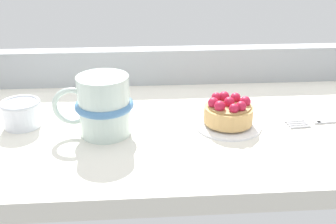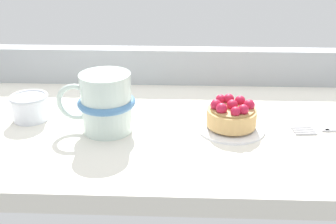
# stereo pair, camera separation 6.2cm
# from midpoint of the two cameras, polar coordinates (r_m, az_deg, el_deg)

# --- Properties ---
(ground_plane) EXTENTS (0.82, 0.42, 0.03)m
(ground_plane) POSITION_cam_midpoint_polar(r_m,az_deg,el_deg) (0.67, -1.19, -2.51)
(ground_plane) COLOR silver
(window_rail_back) EXTENTS (0.81, 0.04, 0.07)m
(window_rail_back) POSITION_cam_midpoint_polar(r_m,az_deg,el_deg) (0.82, -1.91, 6.75)
(window_rail_back) COLOR #9EA3A8
(window_rail_back) RESTS_ON ground_plane
(dessert_plate) EXTENTS (0.11, 0.11, 0.01)m
(dessert_plate) POSITION_cam_midpoint_polar(r_m,az_deg,el_deg) (0.64, 6.01, -1.80)
(dessert_plate) COLOR white
(dessert_plate) RESTS_ON ground_plane
(raspberry_tart) EXTENTS (0.08, 0.08, 0.04)m
(raspberry_tart) POSITION_cam_midpoint_polar(r_m,az_deg,el_deg) (0.63, 6.08, 0.04)
(raspberry_tart) COLOR tan
(raspberry_tart) RESTS_ON dessert_plate
(coffee_mug) EXTENTS (0.13, 0.09, 0.09)m
(coffee_mug) POSITION_cam_midpoint_polar(r_m,az_deg,el_deg) (0.61, -12.35, 0.88)
(coffee_mug) COLOR silver
(coffee_mug) RESTS_ON ground_plane
(dessert_fork) EXTENTS (0.16, 0.03, 0.01)m
(dessert_fork) POSITION_cam_midpoint_polar(r_m,az_deg,el_deg) (0.70, 20.38, -1.29)
(dessert_fork) COLOR #B7B7BC
(dessert_fork) RESTS_ON ground_plane
(sugar_bowl) EXTENTS (0.06, 0.06, 0.04)m
(sugar_bowl) POSITION_cam_midpoint_polar(r_m,az_deg,el_deg) (0.69, -23.13, -0.26)
(sugar_bowl) COLOR silver
(sugar_bowl) RESTS_ON ground_plane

